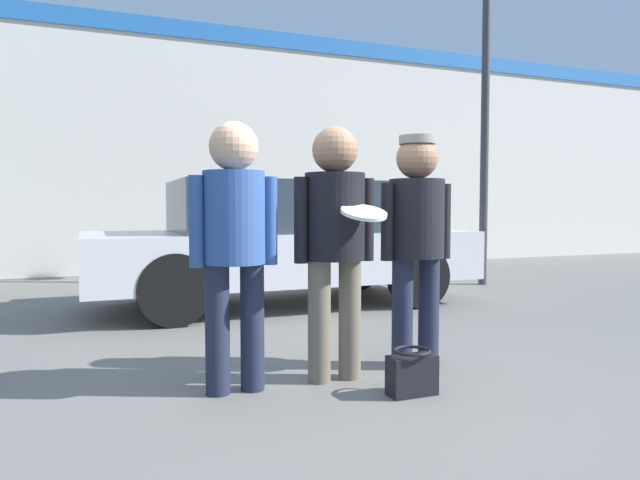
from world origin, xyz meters
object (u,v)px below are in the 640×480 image
(person_left, at_px, (234,231))
(handbag, at_px, (412,373))
(person_right, at_px, (416,228))
(person_middle_with_frisbee, at_px, (335,229))
(parked_car_near, at_px, (280,242))
(street_lamp, at_px, (498,38))

(person_left, distance_m, handbag, 1.39)
(handbag, bearing_deg, person_right, 56.71)
(person_left, distance_m, person_middle_with_frisbee, 0.67)
(parked_car_near, relative_size, handbag, 14.74)
(person_middle_with_frisbee, xyz_separation_m, parked_car_near, (0.59, 2.98, -0.27))
(street_lamp, bearing_deg, parked_car_near, -171.39)
(person_right, height_order, handbag, person_right)
(person_right, xyz_separation_m, handbag, (-0.35, -0.54, -0.87))
(person_right, bearing_deg, handbag, -123.29)
(person_right, bearing_deg, person_middle_with_frisbee, -172.85)
(parked_car_near, bearing_deg, person_right, -88.44)
(person_right, height_order, street_lamp, street_lamp)
(person_left, distance_m, parked_car_near, 3.24)
(street_lamp, bearing_deg, person_middle_with_frisbee, -139.71)
(parked_car_near, xyz_separation_m, street_lamp, (3.56, 0.54, 2.91))
(person_left, distance_m, street_lamp, 6.53)
(parked_car_near, bearing_deg, handbag, -94.59)
(person_left, bearing_deg, person_right, 3.23)
(person_right, height_order, parked_car_near, person_right)
(person_middle_with_frisbee, distance_m, street_lamp, 6.06)
(person_middle_with_frisbee, bearing_deg, street_lamp, 40.29)
(parked_car_near, distance_m, street_lamp, 4.63)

